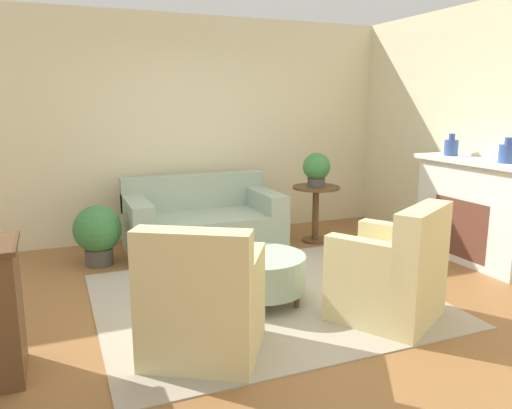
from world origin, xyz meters
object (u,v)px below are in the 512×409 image
object	(u,v)px
vase_mantel_far	(508,153)
potted_plant_floor	(98,232)
ottoman_table	(260,272)
couch	(203,222)
armchair_left	(202,305)
side_table	(316,204)
armchair_right	(393,275)
vase_mantel_near	(451,147)
potted_plant_on_side_table	(317,168)

from	to	relation	value
vase_mantel_far	potted_plant_floor	bearing A→B (deg)	154.32
potted_plant_floor	ottoman_table	bearing A→B (deg)	-53.34
couch	vase_mantel_far	distance (m)	3.39
armchair_left	side_table	distance (m)	3.13
potted_plant_floor	side_table	bearing A→B (deg)	-1.51
armchair_right	potted_plant_floor	size ratio (longest dim) A/B	1.57
ottoman_table	side_table	bearing A→B (deg)	47.89
armchair_left	potted_plant_floor	world-z (taller)	armchair_left
couch	vase_mantel_near	xyz separation A→B (m)	(2.55, -1.28, 0.93)
side_table	vase_mantel_near	world-z (taller)	vase_mantel_near
armchair_left	side_table	size ratio (longest dim) A/B	1.45
side_table	vase_mantel_near	bearing A→B (deg)	-40.44
couch	side_table	world-z (taller)	couch
vase_mantel_near	armchair_right	bearing A→B (deg)	-143.38
vase_mantel_far	couch	bearing A→B (deg)	141.33
armchair_left	ottoman_table	bearing A→B (deg)	44.37
ottoman_table	vase_mantel_far	xyz separation A→B (m)	(2.57, -0.19, 0.96)
armchair_left	potted_plant_on_side_table	world-z (taller)	potted_plant_on_side_table
couch	ottoman_table	bearing A→B (deg)	-90.70
ottoman_table	side_table	size ratio (longest dim) A/B	1.12
ottoman_table	armchair_right	bearing A→B (deg)	-40.23
couch	armchair_right	distance (m)	2.70
ottoman_table	potted_plant_on_side_table	world-z (taller)	potted_plant_on_side_table
ottoman_table	vase_mantel_far	bearing A→B (deg)	-4.29
vase_mantel_far	side_table	bearing A→B (deg)	123.66
side_table	vase_mantel_near	xyz separation A→B (m)	(1.16, -0.99, 0.75)
ottoman_table	armchair_left	bearing A→B (deg)	-135.63
armchair_right	potted_plant_floor	distance (m)	3.12
couch	side_table	size ratio (longest dim) A/B	2.55
potted_plant_floor	vase_mantel_far	bearing A→B (deg)	-25.68
armchair_left	ottoman_table	world-z (taller)	armchair_left
couch	armchair_right	world-z (taller)	armchair_right
potted_plant_on_side_table	vase_mantel_near	bearing A→B (deg)	-40.44
side_table	vase_mantel_far	world-z (taller)	vase_mantel_far
couch	potted_plant_on_side_table	size ratio (longest dim) A/B	4.34
armchair_left	ottoman_table	xyz separation A→B (m)	(0.73, 0.72, -0.09)
couch	vase_mantel_far	xyz separation A→B (m)	(2.55, -2.04, 0.93)
armchair_right	vase_mantel_far	size ratio (longest dim) A/B	4.07
couch	vase_mantel_near	distance (m)	3.00
armchair_left	potted_plant_floor	size ratio (longest dim) A/B	1.57
vase_mantel_near	ottoman_table	bearing A→B (deg)	-167.64
armchair_left	armchair_right	bearing A→B (deg)	-0.00
ottoman_table	couch	bearing A→B (deg)	89.30
potted_plant_on_side_table	potted_plant_floor	xyz separation A→B (m)	(-2.62, 0.07, -0.57)
vase_mantel_near	potted_plant_floor	xyz separation A→B (m)	(-3.78, 1.06, -0.87)
armchair_right	ottoman_table	size ratio (longest dim) A/B	1.30
ottoman_table	potted_plant_floor	distance (m)	2.03
armchair_right	vase_mantel_near	size ratio (longest dim) A/B	4.16
potted_plant_floor	armchair_right	bearing A→B (deg)	-48.70
armchair_right	ottoman_table	bearing A→B (deg)	139.77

